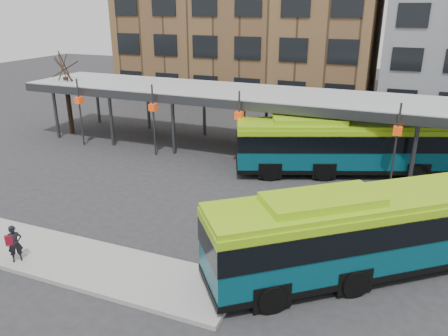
# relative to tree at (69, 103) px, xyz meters

# --- Properties ---
(ground) EXTENTS (120.00, 120.00, 0.00)m
(ground) POSITION_rel_tree_xyz_m (18.00, -12.00, -2.43)
(ground) COLOR #28282B
(ground) RESTS_ON ground
(boarding_island) EXTENTS (14.00, 3.00, 0.18)m
(boarding_island) POSITION_rel_tree_xyz_m (12.50, -15.00, -2.34)
(boarding_island) COLOR gray
(boarding_island) RESTS_ON ground
(canopy) EXTENTS (40.00, 6.53, 4.80)m
(canopy) POSITION_rel_tree_xyz_m (17.94, 0.87, 1.47)
(canopy) COLOR #999B9E
(canopy) RESTS_ON ground
(tree) EXTENTS (1.64, 1.64, 5.60)m
(tree) POSITION_rel_tree_xyz_m (0.00, 0.00, 0.00)
(tree) COLOR black
(tree) RESTS_ON ground
(bus_front) EXTENTS (11.36, 9.76, 3.42)m
(bus_front) POSITION_rel_tree_xyz_m (23.43, -11.30, -0.65)
(bus_front) COLOR #074252
(bus_front) RESTS_ON ground
(bus_rear) EXTENTS (12.67, 7.10, 3.46)m
(bus_rear) POSITION_rel_tree_xyz_m (21.05, -1.01, -0.63)
(bus_rear) COLOR #074252
(bus_rear) RESTS_ON ground
(pedestrian) EXTENTS (0.63, 0.65, 1.51)m
(pedestrian) POSITION_rel_tree_xyz_m (10.82, -15.95, -1.49)
(pedestrian) COLOR black
(pedestrian) RESTS_ON boarding_island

